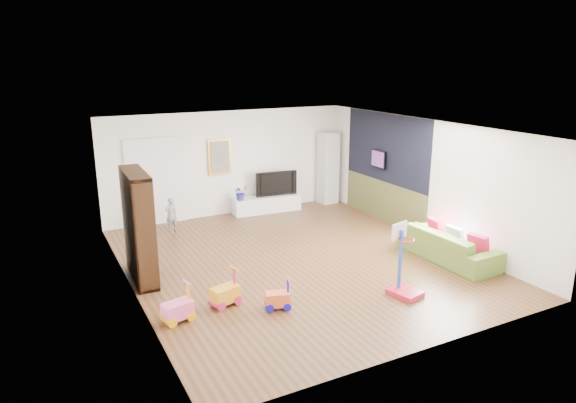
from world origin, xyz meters
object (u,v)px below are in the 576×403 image
media_console (267,204)px  sofa (448,245)px  basketball_hoop (407,261)px  bookshelf (139,226)px

media_console → sofa: (1.83, -4.79, 0.10)m
media_console → basketball_hoop: size_ratio=1.43×
sofa → basketball_hoop: 2.07m
bookshelf → sofa: size_ratio=0.95×
bookshelf → media_console: bearing=38.0°
sofa → bookshelf: bearing=69.5°
media_console → sofa: bearing=-65.5°
basketball_hoop → media_console: bearing=76.5°
bookshelf → basketball_hoop: bearing=-34.2°
media_console → bookshelf: 4.90m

